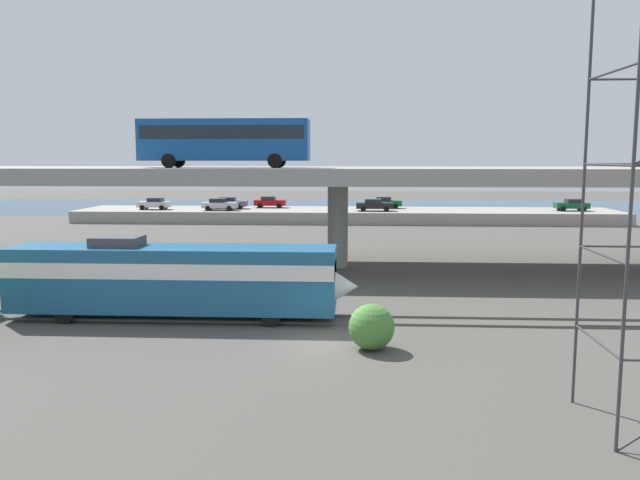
# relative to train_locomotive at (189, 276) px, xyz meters

# --- Properties ---
(ground_plane) EXTENTS (260.00, 260.00, 0.00)m
(ground_plane) POSITION_rel_train_locomotive_xyz_m (7.00, -4.00, -2.19)
(ground_plane) COLOR #4C4944
(rail_strip_near) EXTENTS (110.00, 0.12, 0.12)m
(rail_strip_near) POSITION_rel_train_locomotive_xyz_m (7.00, -0.78, -2.13)
(rail_strip_near) COLOR #59544C
(rail_strip_near) RESTS_ON ground_plane
(rail_strip_far) EXTENTS (110.00, 0.12, 0.12)m
(rail_strip_far) POSITION_rel_train_locomotive_xyz_m (7.00, 0.78, -2.13)
(rail_strip_far) COLOR #59544C
(rail_strip_far) RESTS_ON ground_plane
(train_locomotive) EXTENTS (17.50, 3.04, 4.18)m
(train_locomotive) POSITION_rel_train_locomotive_xyz_m (0.00, 0.00, 0.00)
(train_locomotive) COLOR #1E5984
(train_locomotive) RESTS_ON ground_plane
(highway_overpass) EXTENTS (96.00, 12.02, 7.39)m
(highway_overpass) POSITION_rel_train_locomotive_xyz_m (7.00, 16.00, 4.51)
(highway_overpass) COLOR gray
(highway_overpass) RESTS_ON ground_plane
(transit_bus_on_overpass) EXTENTS (12.00, 2.68, 3.40)m
(transit_bus_on_overpass) POSITION_rel_train_locomotive_xyz_m (-1.01, 14.19, 7.26)
(transit_bus_on_overpass) COLOR #14478C
(transit_bus_on_overpass) RESTS_ON highway_overpass
(pier_parking_lot) EXTENTS (68.45, 10.49, 1.48)m
(pier_parking_lot) POSITION_rel_train_locomotive_xyz_m (7.00, 51.00, -1.45)
(pier_parking_lot) COLOR gray
(pier_parking_lot) RESTS_ON ground_plane
(parked_car_0) EXTENTS (4.34, 1.84, 1.50)m
(parked_car_0) POSITION_rel_train_locomotive_xyz_m (12.05, 53.32, 0.07)
(parked_car_0) COLOR #0C4C26
(parked_car_0) RESTS_ON pier_parking_lot
(parked_car_1) EXTENTS (4.35, 1.97, 1.50)m
(parked_car_1) POSITION_rel_train_locomotive_xyz_m (-8.93, 48.60, 0.07)
(parked_car_1) COLOR #B7B7BC
(parked_car_1) RESTS_ON pier_parking_lot
(parked_car_2) EXTENTS (4.04, 1.94, 1.50)m
(parked_car_2) POSITION_rel_train_locomotive_xyz_m (35.25, 50.44, 0.07)
(parked_car_2) COLOR #0C4C26
(parked_car_2) RESTS_ON pier_parking_lot
(parked_car_3) EXTENTS (4.12, 1.89, 1.50)m
(parked_car_3) POSITION_rel_train_locomotive_xyz_m (-3.20, 53.38, 0.06)
(parked_car_3) COLOR maroon
(parked_car_3) RESTS_ON pier_parking_lot
(parked_car_4) EXTENTS (4.57, 1.85, 1.50)m
(parked_car_4) POSITION_rel_train_locomotive_xyz_m (-8.28, 51.32, 0.07)
(parked_car_4) COLOR #515459
(parked_car_4) RESTS_ON pier_parking_lot
(parked_car_5) EXTENTS (4.59, 1.98, 1.50)m
(parked_car_5) POSITION_rel_train_locomotive_xyz_m (10.56, 48.80, 0.07)
(parked_car_5) COLOR black
(parked_car_5) RESTS_ON pier_parking_lot
(parked_car_6) EXTENTS (4.07, 1.96, 1.50)m
(parked_car_6) POSITION_rel_train_locomotive_xyz_m (-17.57, 49.45, 0.07)
(parked_car_6) COLOR #B7B7BC
(parked_car_6) RESTS_ON pier_parking_lot
(harbor_water) EXTENTS (140.00, 36.00, 0.01)m
(harbor_water) POSITION_rel_train_locomotive_xyz_m (7.00, 74.00, -2.19)
(harbor_water) COLOR navy
(harbor_water) RESTS_ON ground_plane
(shrub_right) EXTENTS (1.96, 1.96, 1.96)m
(shrub_right) POSITION_rel_train_locomotive_xyz_m (9.07, -4.75, -1.21)
(shrub_right) COLOR #467F36
(shrub_right) RESTS_ON ground_plane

